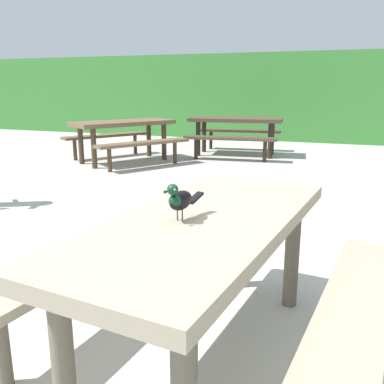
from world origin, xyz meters
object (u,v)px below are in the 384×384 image
picnic_table_foreground (204,253)px  picnic_table_mid_left (236,127)px  picnic_table_far_centre (123,131)px  bird_grackle (179,199)px

picnic_table_foreground → picnic_table_mid_left: (-1.48, 6.38, 0.00)m
picnic_table_foreground → picnic_table_far_centre: (-3.19, 4.91, 0.00)m
picnic_table_foreground → bird_grackle: bearing=-129.5°
picnic_table_mid_left → picnic_table_far_centre: bearing=-139.3°
picnic_table_foreground → picnic_table_far_centre: same height
bird_grackle → picnic_table_far_centre: bearing=121.7°
picnic_table_mid_left → picnic_table_far_centre: same height
picnic_table_foreground → picnic_table_mid_left: same height
picnic_table_mid_left → picnic_table_far_centre: size_ratio=0.80×
bird_grackle → picnic_table_far_centre: 5.91m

